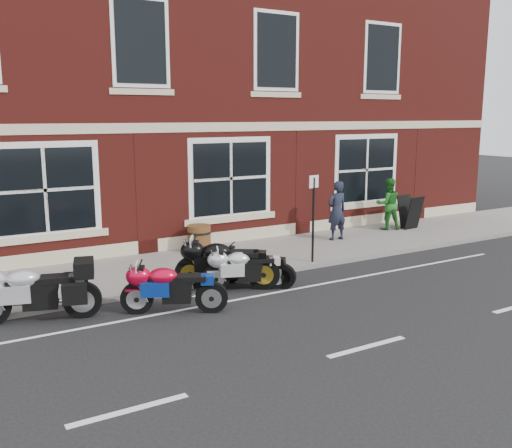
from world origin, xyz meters
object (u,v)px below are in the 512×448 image
Objects in this scene: a_board_sign at (410,212)px; moto_touring_silver at (33,289)px; moto_sport_red at (172,286)px; barrel_planter at (199,239)px; pedestrian_left at (337,211)px; moto_sport_silver at (245,268)px; moto_naked_black at (254,264)px; parking_sign at (313,212)px; pedestrian_right at (388,204)px; moto_sport_black at (225,262)px.

moto_touring_silver is at bearing -174.51° from a_board_sign.
barrel_planter is at bearing -3.62° from moto_sport_red.
barrel_planter is (-4.11, 0.66, -0.50)m from pedestrian_left.
moto_naked_black is at bearing -40.31° from moto_sport_silver.
parking_sign is at bearing 41.40° from pedestrian_left.
pedestrian_right is at bearing -40.33° from moto_sport_red.
pedestrian_right is 0.76× the size of parking_sign.
a_board_sign is at bearing -40.25° from moto_sport_black.
moto_sport_silver is at bearing -166.43° from a_board_sign.
moto_sport_silver is 1.12× the size of pedestrian_right.
moto_sport_red is at bearing -166.98° from a_board_sign.
moto_sport_silver is at bearing -45.44° from moto_sport_red.
moto_touring_silver reaches higher than moto_naked_black.
a_board_sign reaches higher than moto_naked_black.
moto_sport_silver is at bearing -170.64° from parking_sign.
moto_naked_black is 2.05× the size of barrel_planter.
parking_sign reaches higher than barrel_planter.
barrel_planter is 3.23m from parking_sign.
pedestrian_right is at bearing -60.35° from moto_touring_silver.
moto_sport_red is 1.13× the size of pedestrian_right.
moto_sport_silver reaches higher than barrel_planter.
moto_touring_silver reaches higher than moto_sport_black.
moto_sport_silver is 1.06× the size of pedestrian_left.
moto_sport_red is (2.35, -0.88, -0.08)m from moto_touring_silver.
parking_sign reaches higher than a_board_sign.
moto_touring_silver is 6.74m from parking_sign.
a_board_sign reaches higher than barrel_planter.
parking_sign is (2.73, 0.52, 0.78)m from moto_sport_black.
pedestrian_left reaches higher than moto_sport_silver.
moto_naked_black is 1.39× the size of a_board_sign.
moto_touring_silver is 3.95m from moto_sport_black.
parking_sign is at bearing -45.99° from moto_sport_black.
pedestrian_left reaches higher than moto_sport_black.
pedestrian_right reaches higher than barrel_planter.
moto_sport_black reaches higher than moto_naked_black.
a_board_sign is 0.49× the size of parking_sign.
a_board_sign is at bearing -48.94° from moto_sport_silver.
pedestrian_left is (8.80, 2.26, 0.38)m from moto_touring_silver.
moto_sport_silver is (1.91, 0.57, -0.03)m from moto_sport_red.
moto_sport_silver is 0.85× the size of parking_sign.
moto_sport_black reaches higher than moto_sport_silver.
pedestrian_left is (6.45, 3.13, 0.46)m from moto_sport_red.
moto_sport_black is at bearing -104.23° from barrel_planter.
moto_naked_black is 0.69× the size of parking_sign.
moto_touring_silver is at bearing 107.54° from moto_sport_silver.
moto_naked_black is 0.86× the size of pedestrian_left.
moto_sport_black reaches higher than moto_sport_red.
moto_sport_black is (1.60, 0.88, 0.07)m from moto_sport_red.
moto_sport_silver is at bearing -102.21° from moto_sport_black.
parking_sign reaches higher than moto_naked_black.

